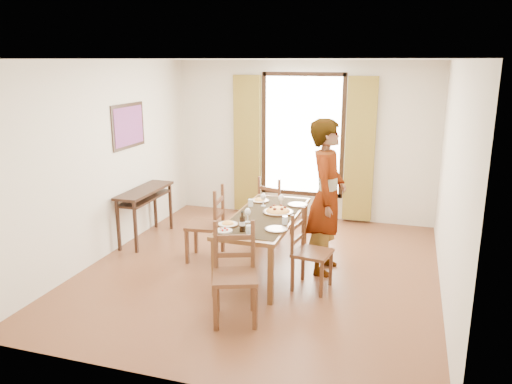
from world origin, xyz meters
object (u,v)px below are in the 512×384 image
(dining_table, at_px, (265,220))
(pasta_platter, at_px, (278,209))
(console_table, at_px, (145,197))
(man, at_px, (327,197))

(dining_table, relative_size, pasta_platter, 4.95)
(pasta_platter, bearing_deg, dining_table, -137.98)
(dining_table, height_order, pasta_platter, pasta_platter)
(console_table, bearing_deg, man, -7.01)
(dining_table, xyz_separation_m, pasta_platter, (0.14, 0.13, 0.12))
(man, distance_m, pasta_platter, 0.65)
(dining_table, bearing_deg, pasta_platter, 42.02)
(console_table, relative_size, pasta_platter, 3.00)
(console_table, height_order, man, man)
(dining_table, bearing_deg, man, 15.93)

